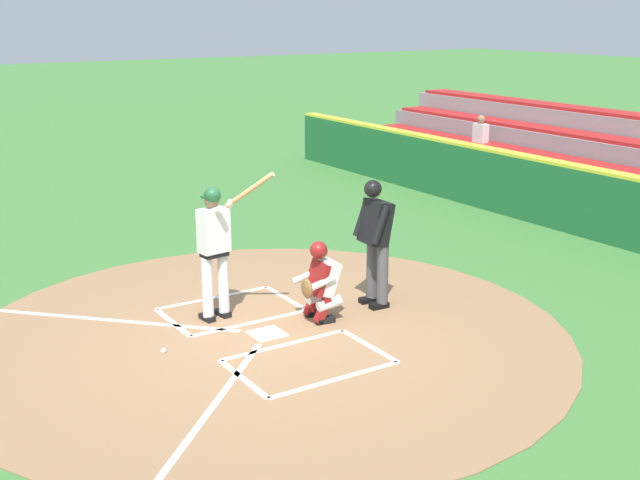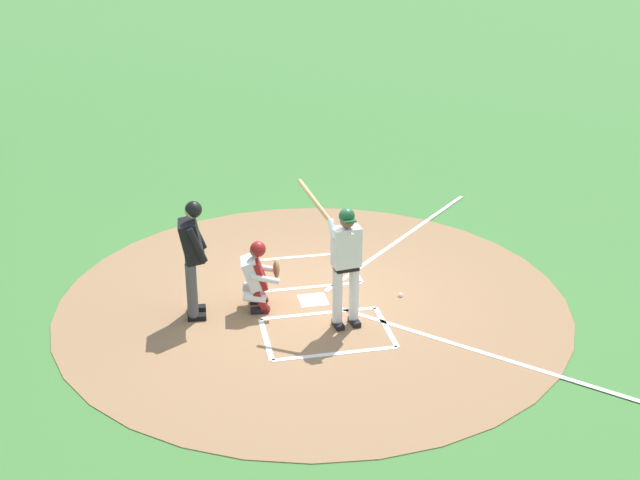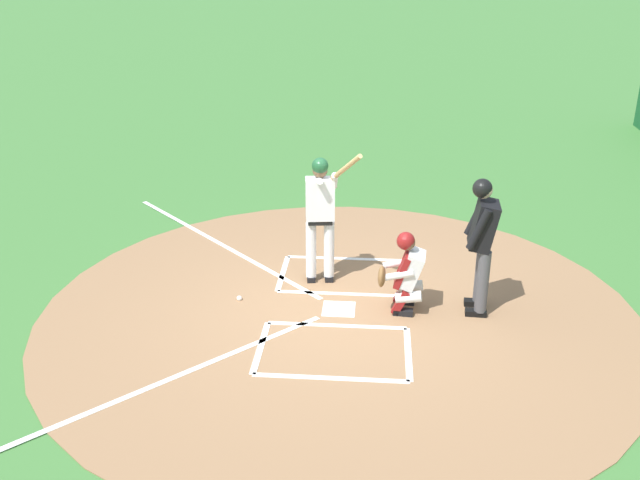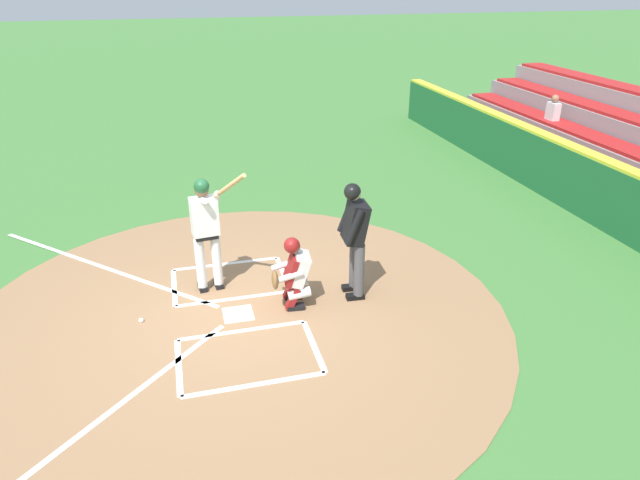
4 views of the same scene
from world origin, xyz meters
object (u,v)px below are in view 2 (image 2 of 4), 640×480
object	(u,v)px
batter	(345,258)
catcher	(258,274)
plate_umpire	(192,251)
baseball	(400,295)

from	to	relation	value
batter	catcher	bearing A→B (deg)	-123.45
catcher	plate_umpire	distance (m)	1.08
batter	plate_umpire	world-z (taller)	batter
batter	catcher	world-z (taller)	batter
plate_umpire	catcher	bearing A→B (deg)	93.43
catcher	baseball	size ratio (longest dim) A/B	15.27
plate_umpire	baseball	xyz separation A→B (m)	(0.03, 3.23, -1.04)
baseball	batter	bearing A→B (deg)	-57.24
batter	plate_umpire	distance (m)	2.27
batter	baseball	bearing A→B (deg)	122.76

